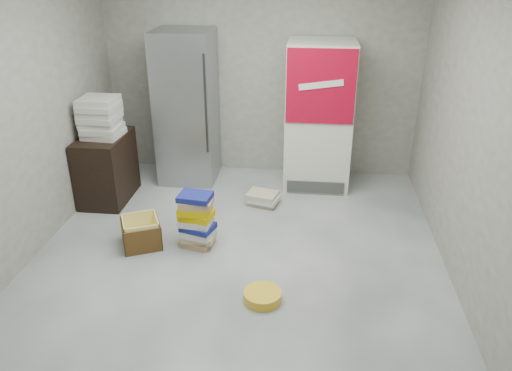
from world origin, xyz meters
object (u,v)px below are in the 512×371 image
Objects in this scene: cardboard_box at (141,234)px; wood_shelf at (107,168)px; steel_fridge at (187,108)px; coke_cooler at (319,116)px; phonebook_stack_main at (197,220)px.

wood_shelf is at bearing 101.25° from cardboard_box.
coke_cooler is at bearing -0.18° from steel_fridge.
coke_cooler reaches higher than wood_shelf.
phonebook_stack_main is at bearing -19.87° from cardboard_box.
coke_cooler is at bearing 19.70° from cardboard_box.
cardboard_box is at bearing -93.58° from steel_fridge.
coke_cooler is at bearing 62.11° from phonebook_stack_main.
cardboard_box is at bearing -135.61° from coke_cooler.
coke_cooler is 2.25× the size of wood_shelf.
wood_shelf is 1.61m from phonebook_stack_main.
steel_fridge reaches higher than coke_cooler.
coke_cooler is 2.63m from wood_shelf.
phonebook_stack_main is 1.20× the size of cardboard_box.
phonebook_stack_main is 0.60m from cardboard_box.
steel_fridge is 1.86m from phonebook_stack_main.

